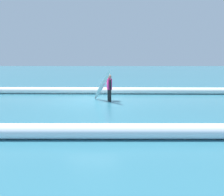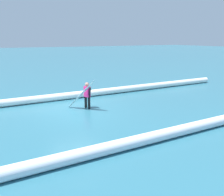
# 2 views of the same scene
# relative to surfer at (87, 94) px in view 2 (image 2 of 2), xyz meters

# --- Properties ---
(ground_plane) EXTENTS (181.24, 181.24, 0.00)m
(ground_plane) POSITION_rel_surfer_xyz_m (0.81, 0.28, -0.77)
(ground_plane) COLOR #2E6C80
(surfer) EXTENTS (0.28, 0.59, 1.39)m
(surfer) POSITION_rel_surfer_xyz_m (0.00, 0.00, 0.00)
(surfer) COLOR black
(surfer) RESTS_ON ground_plane
(surfboard) EXTENTS (1.13, 1.65, 1.66)m
(surfboard) POSITION_rel_surfer_xyz_m (0.37, 0.10, 0.04)
(surfboard) COLOR white
(surfboard) RESTS_ON ground_plane
(wave_crest_foreground) EXTENTS (25.81, 0.60, 0.42)m
(wave_crest_foreground) POSITION_rel_surfer_xyz_m (0.95, -2.45, -0.56)
(wave_crest_foreground) COLOR white
(wave_crest_foreground) RESTS_ON ground_plane
(wave_crest_midground) EXTENTS (25.82, 0.99, 0.42)m
(wave_crest_midground) POSITION_rel_surfer_xyz_m (-1.97, 5.35, -0.56)
(wave_crest_midground) COLOR white
(wave_crest_midground) RESTS_ON ground_plane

